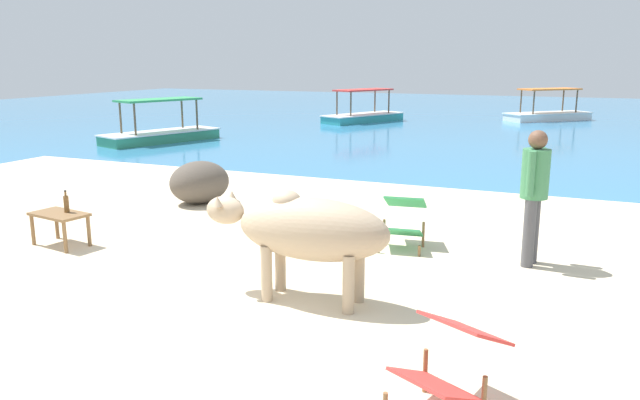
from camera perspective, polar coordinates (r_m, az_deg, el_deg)
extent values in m
cube|color=beige|center=(6.50, -13.84, -9.66)|extent=(18.00, 14.00, 0.04)
cube|color=teal|center=(27.12, 15.37, 7.08)|extent=(60.00, 36.00, 0.03)
cylinder|color=tan|center=(6.40, -4.90, -6.70)|extent=(0.12, 0.12, 0.59)
cylinder|color=tan|center=(6.68, -3.65, -5.84)|extent=(0.12, 0.12, 0.59)
cylinder|color=tan|center=(6.08, 2.61, -7.73)|extent=(0.12, 0.12, 0.59)
cylinder|color=tan|center=(6.37, 3.58, -6.76)|extent=(0.12, 0.12, 0.59)
ellipsoid|color=tan|center=(6.23, -0.68, -2.68)|extent=(1.61, 0.64, 0.64)
ellipsoid|color=tan|center=(6.63, -8.64, -0.93)|extent=(0.43, 0.27, 0.30)
cone|color=tan|center=(6.47, -9.34, -0.12)|extent=(0.11, 0.11, 0.11)
cone|color=tan|center=(6.72, -8.04, 0.41)|extent=(0.11, 0.11, 0.11)
ellipsoid|color=tan|center=(6.27, -3.06, -0.03)|extent=(0.31, 0.26, 0.21)
cube|color=brown|center=(8.89, -22.71, -1.21)|extent=(0.82, 0.56, 0.04)
cylinder|color=brown|center=(8.78, -20.35, -2.68)|extent=(0.05, 0.05, 0.41)
cylinder|color=brown|center=(8.57, -22.25, -3.19)|extent=(0.05, 0.05, 0.41)
cylinder|color=brown|center=(9.31, -22.90, -2.03)|extent=(0.05, 0.05, 0.41)
cylinder|color=brown|center=(9.12, -24.75, -2.50)|extent=(0.05, 0.05, 0.41)
cylinder|color=brown|center=(8.86, -22.14, -0.35)|extent=(0.07, 0.07, 0.22)
cylinder|color=brown|center=(8.83, -22.22, 0.53)|extent=(0.03, 0.03, 0.06)
cylinder|color=black|center=(8.83, -22.24, 0.78)|extent=(0.03, 0.03, 0.02)
cylinder|color=brown|center=(4.56, 14.73, -17.19)|extent=(0.04, 0.04, 0.34)
cylinder|color=brown|center=(4.84, 9.58, -15.10)|extent=(0.04, 0.04, 0.34)
cube|color=red|center=(4.52, 10.40, -16.26)|extent=(0.66, 0.62, 0.21)
cube|color=red|center=(4.60, 13.14, -11.33)|extent=(0.67, 0.65, 0.23)
cylinder|color=brown|center=(7.94, 9.04, -4.61)|extent=(0.04, 0.04, 0.14)
cylinder|color=brown|center=(8.01, 5.34, -4.35)|extent=(0.04, 0.04, 0.14)
cylinder|color=brown|center=(8.31, 9.41, -3.13)|extent=(0.04, 0.04, 0.34)
cylinder|color=brown|center=(8.38, 5.87, -2.89)|extent=(0.04, 0.04, 0.34)
cube|color=#339356|center=(8.12, 7.44, -2.92)|extent=(0.57, 0.50, 0.21)
cube|color=#339356|center=(8.34, 7.81, -0.20)|extent=(0.58, 0.53, 0.23)
cylinder|color=#4C4C51|center=(7.94, 18.86, -2.60)|extent=(0.14, 0.14, 0.82)
cylinder|color=#4C4C51|center=(7.77, 18.53, -2.90)|extent=(0.14, 0.14, 0.82)
cylinder|color=#428956|center=(7.71, 19.06, 2.28)|extent=(0.32, 0.32, 0.58)
cylinder|color=#428956|center=(7.91, 19.46, 2.71)|extent=(0.09, 0.09, 0.52)
cylinder|color=#428956|center=(7.50, 18.68, 2.26)|extent=(0.09, 0.09, 0.52)
sphere|color=brown|center=(7.65, 19.28, 5.22)|extent=(0.22, 0.22, 0.22)
ellipsoid|color=#6B5B4C|center=(9.64, -4.55, -1.01)|extent=(0.57, 0.63, 0.27)
ellipsoid|color=brown|center=(10.87, -10.94, 1.60)|extent=(1.19, 1.31, 0.72)
cube|color=white|center=(27.38, 20.06, 7.14)|extent=(3.34, 3.31, 0.28)
cube|color=white|center=(27.37, 20.09, 7.47)|extent=(3.43, 3.40, 0.04)
cylinder|color=brown|center=(28.34, 21.31, 8.46)|extent=(0.06, 0.06, 0.95)
cylinder|color=brown|center=(27.78, 22.38, 8.30)|extent=(0.06, 0.06, 0.95)
cylinder|color=brown|center=(26.93, 17.87, 8.53)|extent=(0.06, 0.06, 0.95)
cylinder|color=brown|center=(26.34, 18.92, 8.38)|extent=(0.06, 0.06, 0.95)
cube|color=orange|center=(27.31, 20.24, 9.48)|extent=(2.45, 2.43, 0.06)
cube|color=teal|center=(25.17, 3.95, 7.45)|extent=(2.51, 3.73, 0.28)
cube|color=white|center=(25.15, 3.96, 7.81)|extent=(2.59, 3.82, 0.04)
cylinder|color=brown|center=(24.08, 2.83, 8.69)|extent=(0.06, 0.06, 0.95)
cylinder|color=brown|center=(24.63, 1.55, 8.79)|extent=(0.06, 0.06, 0.95)
cylinder|color=brown|center=(25.64, 6.30, 8.88)|extent=(0.06, 0.06, 0.95)
cylinder|color=brown|center=(26.16, 5.03, 8.98)|extent=(0.06, 0.06, 0.95)
cube|color=red|center=(25.09, 3.99, 10.00)|extent=(1.91, 2.68, 0.06)
cube|color=#338E66|center=(19.56, -14.32, 5.58)|extent=(2.22, 3.76, 0.28)
cube|color=white|center=(19.54, -14.34, 6.04)|extent=(2.29, 3.85, 0.04)
cylinder|color=brown|center=(18.60, -16.54, 7.00)|extent=(0.06, 0.06, 0.95)
cylinder|color=brown|center=(19.26, -17.75, 7.10)|extent=(0.06, 0.06, 0.95)
cylinder|color=brown|center=(19.80, -11.17, 7.60)|extent=(0.06, 0.06, 0.95)
cylinder|color=brown|center=(20.42, -12.48, 7.69)|extent=(0.06, 0.06, 0.95)
cube|color=#339356|center=(19.46, -14.50, 8.85)|extent=(1.71, 2.69, 0.06)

